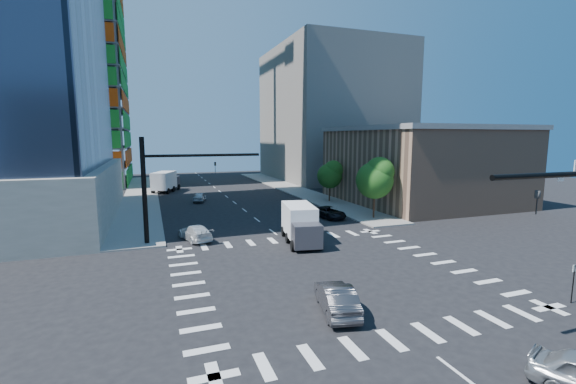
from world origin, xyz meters
name	(u,v)px	position (x,y,z in m)	size (l,w,h in m)	color
ground	(326,272)	(0.00, 0.00, 0.00)	(160.00, 160.00, 0.00)	black
road_markings	(326,272)	(0.00, 0.00, 0.01)	(20.00, 20.00, 0.01)	silver
sidewalk_ne	(293,189)	(12.50, 40.00, 0.07)	(5.00, 60.00, 0.15)	gray
sidewalk_nw	(141,196)	(-12.50, 40.00, 0.07)	(5.00, 60.00, 0.15)	gray
construction_building	(50,53)	(-27.41, 61.93, 24.61)	(25.16, 34.50, 70.60)	slate
commercial_building	(420,164)	(25.00, 22.00, 5.31)	(20.50, 22.50, 10.60)	#A3785E
bg_building_ne	(331,115)	(27.00, 55.00, 14.00)	(24.00, 30.00, 28.00)	slate
signal_mast_nw	(163,180)	(-10.00, 11.50, 5.49)	(10.20, 0.40, 9.00)	black
tree_south	(376,178)	(12.63, 13.90, 4.69)	(4.16, 4.16, 6.82)	#382316
tree_north	(331,174)	(12.93, 25.90, 3.99)	(3.54, 3.52, 5.78)	#382316
no_parking_sign	(574,279)	(10.70, -9.00, 1.38)	(0.30, 0.06, 2.20)	black
car_nb_far	(329,212)	(7.98, 16.14, 0.64)	(2.13, 4.63, 1.29)	black
car_sb_near	(195,233)	(-7.43, 11.56, 0.68)	(1.91, 4.69, 1.36)	white
car_sb_mid	(200,197)	(-4.47, 32.57, 0.66)	(1.55, 3.85, 1.31)	#B7BAC0
car_sb_cross	(336,298)	(-2.05, -5.55, 0.75)	(1.59, 4.55, 1.50)	#464549
box_truck_near	(301,227)	(1.12, 7.44, 1.41)	(3.63, 6.45, 3.19)	black
box_truck_far	(166,183)	(-8.50, 44.90, 1.52)	(5.06, 7.11, 3.43)	black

